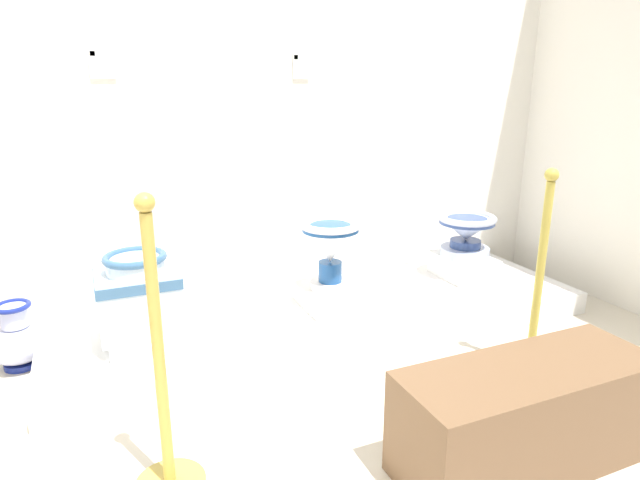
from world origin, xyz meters
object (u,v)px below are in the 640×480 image
object	(u,v)px
plinth_block_central_ornate	(143,336)
stanchion_post_near_left	(163,405)
plinth_block_tall_cobalt	(330,297)
info_placard_second	(301,65)
antique_toilet_pale_glazed	(466,231)
antique_toilet_central_ornate	(138,292)
museum_bench	(525,416)
antique_toilet_tall_cobalt	(330,244)
plinth_block_pale_glazed	(463,266)
stanchion_post_near_right	(535,312)
info_placard_first	(102,63)
decorative_vase_spare	(18,341)

from	to	relation	value
plinth_block_central_ornate	stanchion_post_near_left	distance (m)	0.94
plinth_block_tall_cobalt	info_placard_second	bearing A→B (deg)	88.03
antique_toilet_pale_glazed	stanchion_post_near_left	bearing A→B (deg)	-152.99
plinth_block_central_ornate	info_placard_second	bearing A→B (deg)	25.62
antique_toilet_central_ornate	museum_bench	world-z (taller)	antique_toilet_central_ornate
antique_toilet_tall_cobalt	plinth_block_pale_glazed	xyz separation A→B (m)	(1.00, 0.08, -0.30)
stanchion_post_near_left	stanchion_post_near_right	world-z (taller)	stanchion_post_near_left
antique_toilet_pale_glazed	museum_bench	xyz separation A→B (m)	(-0.84, -1.44, -0.25)
antique_toilet_central_ornate	stanchion_post_near_left	world-z (taller)	stanchion_post_near_left
plinth_block_tall_cobalt	museum_bench	xyz separation A→B (m)	(0.16, -1.36, 0.01)
plinth_block_tall_cobalt	info_placard_second	distance (m)	1.36
antique_toilet_central_ornate	plinth_block_pale_glazed	size ratio (longest dim) A/B	0.99
plinth_block_tall_cobalt	plinth_block_pale_glazed	size ratio (longest dim) A/B	0.99
antique_toilet_central_ornate	info_placard_first	size ratio (longest dim) A/B	2.57
antique_toilet_tall_cobalt	info_placard_second	distance (m)	1.07
plinth_block_pale_glazed	plinth_block_central_ornate	bearing A→B (deg)	-176.46
decorative_vase_spare	museum_bench	world-z (taller)	museum_bench
stanchion_post_near_right	museum_bench	world-z (taller)	stanchion_post_near_right
plinth_block_tall_cobalt	plinth_block_pale_glazed	world-z (taller)	plinth_block_pale_glazed
antique_toilet_pale_glazed	info_placard_second	bearing A→B (deg)	158.89
plinth_block_central_ornate	stanchion_post_near_right	bearing A→B (deg)	-24.28
plinth_block_tall_cobalt	info_placard_first	distance (m)	1.73
plinth_block_central_ornate	info_placard_first	bearing A→B (deg)	93.58
info_placard_first	plinth_block_central_ornate	bearing A→B (deg)	-86.42
antique_toilet_tall_cobalt	stanchion_post_near_left	distance (m)	1.44
stanchion_post_near_right	antique_toilet_central_ornate	bearing A→B (deg)	155.72
antique_toilet_pale_glazed	info_placard_first	xyz separation A→B (m)	(-2.07, 0.38, 1.01)
plinth_block_central_ornate	plinth_block_tall_cobalt	world-z (taller)	plinth_block_tall_cobalt
antique_toilet_central_ornate	info_placard_first	xyz separation A→B (m)	(-0.03, 0.51, 1.07)
antique_toilet_pale_glazed	info_placard_first	world-z (taller)	info_placard_first
plinth_block_central_ornate	antique_toilet_tall_cobalt	xyz separation A→B (m)	(1.04, 0.05, 0.34)
info_placard_second	stanchion_post_near_right	world-z (taller)	info_placard_second
plinth_block_tall_cobalt	museum_bench	distance (m)	1.37
info_placard_second	museum_bench	distance (m)	2.22
antique_toilet_central_ornate	decorative_vase_spare	xyz separation A→B (m)	(-0.57, 0.24, -0.26)
info_placard_second	stanchion_post_near_left	xyz separation A→B (m)	(-1.07, -1.43, -1.14)
antique_toilet_central_ornate	info_placard_second	world-z (taller)	info_placard_second
plinth_block_pale_glazed	museum_bench	world-z (taller)	museum_bench
antique_toilet_tall_cobalt	plinth_block_pale_glazed	world-z (taller)	antique_toilet_tall_cobalt
plinth_block_tall_cobalt	decorative_vase_spare	bearing A→B (deg)	173.12
info_placard_first	decorative_vase_spare	world-z (taller)	info_placard_first
antique_toilet_pale_glazed	decorative_vase_spare	xyz separation A→B (m)	(-2.61, 0.11, -0.31)
stanchion_post_near_left	stanchion_post_near_right	distance (m)	1.77
stanchion_post_near_right	info_placard_second	bearing A→B (deg)	118.13
plinth_block_central_ornate	antique_toilet_central_ornate	distance (m)	0.23
plinth_block_tall_cobalt	decorative_vase_spare	xyz separation A→B (m)	(-1.61, 0.19, -0.05)
decorative_vase_spare	museum_bench	size ratio (longest dim) A/B	0.34
antique_toilet_tall_cobalt	info_placard_second	world-z (taller)	info_placard_second
stanchion_post_near_right	plinth_block_pale_glazed	bearing A→B (deg)	72.25
museum_bench	antique_toilet_tall_cobalt	bearing A→B (deg)	96.84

